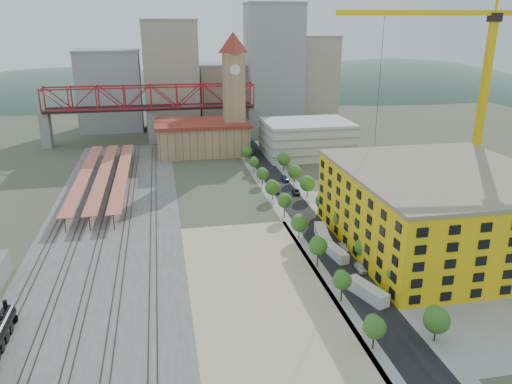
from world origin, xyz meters
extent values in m
plane|color=#474C38|center=(0.00, 0.00, 0.00)|extent=(400.00, 400.00, 0.00)
cube|color=#605E59|center=(-36.00, 17.50, 0.03)|extent=(36.00, 165.00, 0.06)
cube|color=tan|center=(-4.00, -31.50, 0.03)|extent=(28.00, 67.00, 0.06)
cube|color=black|center=(16.00, 15.00, 0.03)|extent=(12.00, 170.00, 0.06)
cube|color=gray|center=(10.50, 15.00, 0.02)|extent=(3.00, 170.00, 0.04)
cube|color=gray|center=(21.50, 15.00, 0.02)|extent=(3.00, 170.00, 0.04)
cube|color=gray|center=(45.00, -20.00, 0.03)|extent=(50.00, 90.00, 0.06)
cube|color=#382B23|center=(-50.72, 17.50, 0.15)|extent=(0.12, 160.00, 0.18)
cube|color=#382B23|center=(-49.28, 17.50, 0.15)|extent=(0.12, 160.00, 0.18)
cube|color=#382B23|center=(-44.72, 17.50, 0.15)|extent=(0.12, 160.00, 0.18)
cube|color=#382B23|center=(-43.28, 17.50, 0.15)|extent=(0.12, 160.00, 0.18)
cube|color=#382B23|center=(-38.72, 17.50, 0.15)|extent=(0.12, 160.00, 0.18)
cube|color=#382B23|center=(-37.28, 17.50, 0.15)|extent=(0.12, 160.00, 0.18)
cube|color=#382B23|center=(-32.72, 17.50, 0.15)|extent=(0.12, 160.00, 0.18)
cube|color=#382B23|center=(-31.28, 17.50, 0.15)|extent=(0.12, 160.00, 0.18)
cube|color=#382B23|center=(-25.72, 17.50, 0.15)|extent=(0.12, 160.00, 0.18)
cube|color=#382B23|center=(-24.28, 17.50, 0.15)|extent=(0.12, 160.00, 0.18)
cube|color=#D26850|center=(-47.00, 45.00, 4.00)|extent=(4.00, 80.00, 0.25)
cylinder|color=black|center=(-47.00, 45.00, 2.00)|extent=(0.24, 0.24, 4.00)
cube|color=#D26850|center=(-41.00, 45.00, 4.00)|extent=(4.00, 80.00, 0.25)
cylinder|color=black|center=(-41.00, 45.00, 2.00)|extent=(0.24, 0.24, 4.00)
cube|color=#D26850|center=(-35.00, 45.00, 4.00)|extent=(4.00, 80.00, 0.25)
cylinder|color=black|center=(-35.00, 45.00, 2.00)|extent=(0.24, 0.24, 4.00)
cube|color=tan|center=(-5.00, 82.00, 6.00)|extent=(36.00, 22.00, 12.00)
cube|color=maroon|center=(-5.00, 82.00, 12.50)|extent=(38.00, 24.00, 1.20)
cube|color=tan|center=(8.00, 80.00, 20.00)|extent=(8.00, 8.00, 40.00)
pyramid|color=maroon|center=(8.00, 80.00, 48.00)|extent=(12.00, 12.00, 8.00)
cylinder|color=white|center=(8.00, 75.90, 34.00)|extent=(4.00, 0.30, 4.00)
cube|color=silver|center=(36.00, 70.00, 7.00)|extent=(34.00, 26.00, 14.00)
cube|color=gray|center=(-70.00, 105.00, 7.50)|extent=(4.00, 6.00, 15.00)
cube|color=gray|center=(20.00, 105.00, 7.50)|extent=(4.00, 6.00, 15.00)
cube|color=gray|center=(-25.00, 105.00, 7.50)|extent=(4.00, 6.00, 15.00)
cube|color=black|center=(-25.00, 105.00, 15.50)|extent=(90.00, 9.00, 1.00)
cube|color=yellow|center=(42.00, -20.00, 9.00)|extent=(44.00, 50.00, 18.00)
cube|color=gray|center=(42.00, -20.00, 18.40)|extent=(44.60, 50.60, 0.80)
cube|color=#9EA0A3|center=(-45.00, 140.00, 19.00)|extent=(30.00, 25.00, 38.00)
cube|color=#B2A58C|center=(-15.00, 135.00, 26.00)|extent=(26.00, 22.00, 52.00)
cube|color=gray|center=(12.00, 150.00, 15.00)|extent=(24.00, 24.00, 30.00)
cube|color=#9EA0A3|center=(38.00, 140.00, 30.00)|extent=(28.00, 22.00, 60.00)
cube|color=#B2A58C|center=(62.00, 145.00, 22.00)|extent=(22.00, 20.00, 44.00)
cube|color=brown|center=(-2.00, 160.00, 13.00)|extent=(20.00, 20.00, 26.00)
ellipsoid|color=#4C6B59|center=(-80.00, 260.00, -68.00)|extent=(396.00, 216.00, 180.00)
ellipsoid|color=#4C6B59|center=(40.00, 260.00, -92.00)|extent=(484.00, 264.00, 220.00)
ellipsoid|color=#4C6B59|center=(160.00, 260.00, -70.00)|extent=(418.00, 228.00, 190.00)
cylinder|color=black|center=(-50.00, -36.84, 4.45)|extent=(0.74, 0.74, 1.69)
sphere|color=black|center=(-50.00, -40.02, 3.92)|extent=(1.06, 1.06, 1.06)
cone|color=black|center=(-50.00, -34.94, 0.95)|extent=(2.75, 1.69, 2.75)
cube|color=yellow|center=(68.42, 7.56, 25.63)|extent=(1.82, 1.82, 51.27)
cube|color=black|center=(68.42, 7.56, 52.41)|extent=(2.85, 2.85, 2.28)
cube|color=yellow|center=(46.91, 10.03, 53.54)|extent=(43.17, 6.29, 1.37)
cube|color=silver|center=(16.00, -39.44, 1.34)|extent=(5.65, 10.07, 2.67)
cube|color=silver|center=(16.00, -21.35, 1.18)|extent=(3.61, 8.85, 2.35)
cube|color=silver|center=(16.00, -12.44, 1.20)|extent=(3.18, 8.93, 2.39)
cube|color=silver|center=(16.00, -11.18, 1.39)|extent=(4.46, 10.45, 2.77)
imported|color=silver|center=(13.00, -32.69, 0.70)|extent=(1.95, 4.21, 1.40)
imported|color=#ACADB2|center=(13.00, -16.97, 0.73)|extent=(2.23, 4.61, 1.46)
imported|color=black|center=(13.00, -0.71, 0.66)|extent=(2.58, 4.91, 1.32)
imported|color=navy|center=(13.00, 26.52, 0.76)|extent=(2.64, 5.41, 1.51)
imported|color=white|center=(19.00, -28.83, 0.75)|extent=(1.83, 4.42, 1.50)
imported|color=#98989D|center=(19.00, -18.14, 0.70)|extent=(1.60, 4.31, 1.41)
imported|color=black|center=(19.00, 23.64, 0.68)|extent=(3.03, 5.20, 1.36)
imported|color=navy|center=(19.00, 37.78, 0.72)|extent=(2.35, 5.12, 1.45)
camera|label=1|loc=(-21.54, -119.51, 50.76)|focal=35.00mm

